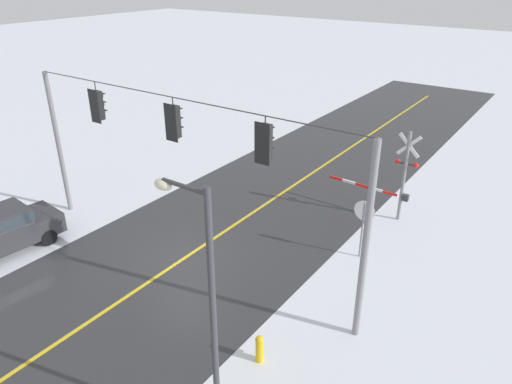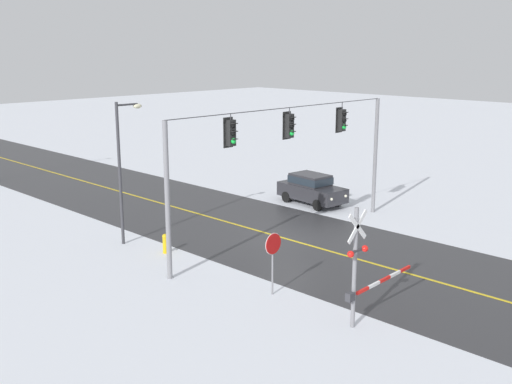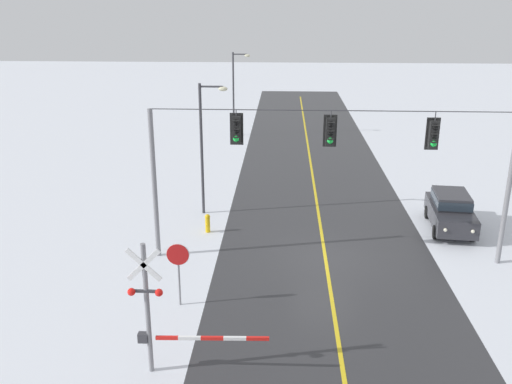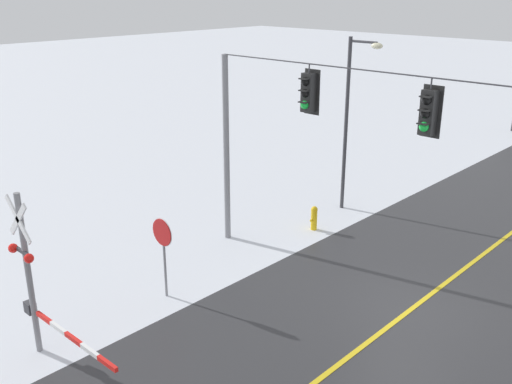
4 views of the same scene
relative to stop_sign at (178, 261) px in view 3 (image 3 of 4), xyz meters
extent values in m
plane|color=silver|center=(5.36, 3.99, -1.71)|extent=(160.00, 160.00, 0.00)
cube|color=#303033|center=(5.36, 9.99, -1.71)|extent=(9.00, 80.00, 0.01)
cube|color=gold|center=(5.36, 9.99, -1.70)|extent=(0.14, 72.00, 0.01)
cylinder|color=gray|center=(-1.64, 3.99, 1.39)|extent=(0.20, 0.20, 6.20)
cylinder|color=gray|center=(12.36, 3.99, 1.39)|extent=(0.20, 0.20, 6.20)
cylinder|color=#38383D|center=(5.36, 3.99, 4.49)|extent=(14.00, 0.04, 0.04)
cylinder|color=#38383D|center=(1.70, 3.99, 4.36)|extent=(0.04, 0.04, 0.25)
cube|color=black|center=(1.70, 3.99, 3.70)|extent=(0.34, 0.28, 1.08)
cube|color=black|center=(1.70, 4.15, 3.70)|extent=(0.52, 0.03, 1.26)
sphere|color=black|center=(1.70, 3.84, 4.02)|extent=(0.24, 0.24, 0.24)
cube|color=black|center=(1.70, 3.77, 4.10)|extent=(0.26, 0.16, 0.03)
sphere|color=black|center=(1.70, 3.84, 3.70)|extent=(0.24, 0.24, 0.24)
cube|color=black|center=(1.70, 3.77, 3.78)|extent=(0.26, 0.16, 0.03)
sphere|color=green|center=(1.70, 3.84, 3.38)|extent=(0.24, 0.24, 0.24)
cube|color=black|center=(1.70, 3.77, 3.46)|extent=(0.26, 0.16, 0.03)
cylinder|color=#38383D|center=(5.33, 3.99, 4.35)|extent=(0.04, 0.04, 0.28)
cube|color=black|center=(5.33, 3.99, 3.67)|extent=(0.34, 0.28, 1.08)
cube|color=black|center=(5.33, 4.15, 3.67)|extent=(0.52, 0.03, 1.26)
sphere|color=black|center=(5.33, 3.84, 3.99)|extent=(0.24, 0.24, 0.24)
cube|color=black|center=(5.33, 3.77, 4.07)|extent=(0.26, 0.16, 0.03)
sphere|color=black|center=(5.33, 3.84, 3.67)|extent=(0.24, 0.24, 0.24)
cube|color=black|center=(5.33, 3.77, 3.75)|extent=(0.26, 0.16, 0.03)
sphere|color=green|center=(5.33, 3.84, 3.35)|extent=(0.24, 0.24, 0.24)
cube|color=black|center=(5.33, 3.77, 3.43)|extent=(0.26, 0.16, 0.03)
cylinder|color=#38383D|center=(9.25, 3.99, 4.31)|extent=(0.04, 0.04, 0.35)
cube|color=black|center=(9.25, 3.99, 3.59)|extent=(0.34, 0.28, 1.08)
cube|color=black|center=(9.25, 4.15, 3.59)|extent=(0.52, 0.03, 1.26)
sphere|color=black|center=(9.25, 3.84, 3.91)|extent=(0.24, 0.24, 0.24)
cube|color=black|center=(9.25, 3.77, 4.00)|extent=(0.26, 0.16, 0.03)
sphere|color=black|center=(9.25, 3.84, 3.59)|extent=(0.24, 0.24, 0.24)
cube|color=black|center=(9.25, 3.77, 3.68)|extent=(0.26, 0.16, 0.03)
sphere|color=green|center=(9.25, 3.84, 3.27)|extent=(0.24, 0.24, 0.24)
cube|color=black|center=(9.25, 3.77, 3.36)|extent=(0.26, 0.16, 0.03)
cylinder|color=gray|center=(0.00, 0.02, -0.56)|extent=(0.07, 0.07, 2.30)
cylinder|color=#B71414|center=(0.00, -0.02, 0.24)|extent=(0.76, 0.03, 0.76)
cylinder|color=white|center=(0.00, 0.00, 0.24)|extent=(0.80, 0.01, 0.80)
cylinder|color=gray|center=(-0.16, -3.68, 0.29)|extent=(0.14, 0.14, 4.00)
cube|color=white|center=(-0.16, -3.73, 1.69)|extent=(0.98, 0.04, 0.98)
cube|color=white|center=(-0.16, -3.73, 1.69)|extent=(0.98, 0.04, 0.98)
cube|color=#38383D|center=(-0.16, -3.72, 0.89)|extent=(0.80, 0.06, 0.08)
sphere|color=red|center=(-0.54, -3.78, 0.89)|extent=(0.22, 0.22, 0.22)
sphere|color=red|center=(0.22, -3.78, 0.89)|extent=(0.22, 0.22, 0.22)
cube|color=red|center=(0.34, -3.68, -0.61)|extent=(0.64, 0.08, 0.12)
cube|color=white|center=(0.98, -3.68, -0.59)|extent=(0.64, 0.08, 0.12)
cube|color=red|center=(1.62, -3.68, -0.57)|extent=(0.64, 0.08, 0.12)
cube|color=white|center=(2.26, -3.68, -0.56)|extent=(0.64, 0.08, 0.12)
cube|color=red|center=(2.91, -3.68, -0.54)|extent=(0.64, 0.08, 0.12)
cube|color=#38383D|center=(-0.34, -3.68, -0.61)|extent=(0.28, 0.20, 0.28)
cube|color=#2D2D33|center=(11.36, 7.51, -0.99)|extent=(2.14, 4.25, 0.80)
cube|color=#2D2D33|center=(11.37, 7.65, -0.29)|extent=(1.69, 2.26, 0.64)
cube|color=#232D38|center=(11.37, 7.65, -0.29)|extent=(1.74, 2.35, 0.40)
sphere|color=#EFEACC|center=(11.73, 5.39, -0.94)|extent=(0.16, 0.16, 0.16)
sphere|color=#EFEACC|center=(10.59, 5.50, -0.94)|extent=(0.16, 0.16, 0.16)
cylinder|color=black|center=(12.03, 6.16, -1.39)|extent=(0.28, 0.66, 0.64)
cylinder|color=black|center=(10.44, 6.32, -1.39)|extent=(0.28, 0.66, 0.64)
cylinder|color=black|center=(12.28, 8.69, -1.39)|extent=(0.28, 0.66, 0.64)
cylinder|color=black|center=(10.68, 8.85, -1.39)|extent=(0.28, 0.66, 0.64)
cylinder|color=#38383D|center=(-0.44, 9.02, 1.54)|extent=(0.14, 0.14, 6.50)
cylinder|color=#38383D|center=(0.11, 9.02, 4.64)|extent=(1.10, 0.09, 0.09)
ellipsoid|color=beige|center=(0.66, 9.02, 4.54)|extent=(0.44, 0.28, 0.22)
cylinder|color=#38383D|center=(-0.44, 26.34, 1.54)|extent=(0.14, 0.14, 6.50)
cylinder|color=#38383D|center=(0.11, 26.34, 4.64)|extent=(1.10, 0.09, 0.09)
ellipsoid|color=beige|center=(0.66, 26.34, 4.54)|extent=(0.44, 0.28, 0.22)
cylinder|color=gold|center=(0.10, 6.56, -1.36)|extent=(0.22, 0.22, 0.70)
sphere|color=gold|center=(0.10, 6.56, -0.95)|extent=(0.24, 0.24, 0.24)
cylinder|color=gold|center=(0.10, 6.42, -1.33)|extent=(0.09, 0.10, 0.09)
camera|label=1|loc=(-5.56, 14.76, 8.36)|focal=33.30mm
camera|label=2|loc=(-15.52, -14.37, 7.13)|focal=43.28mm
camera|label=3|loc=(3.53, -16.97, 8.35)|focal=38.84mm
camera|label=4|loc=(11.66, -8.64, 6.53)|focal=40.63mm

